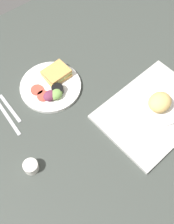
{
  "coord_description": "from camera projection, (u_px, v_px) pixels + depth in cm",
  "views": [
    {
      "loc": [
        36.45,
        45.97,
        99.23
      ],
      "look_at": [
        2.0,
        3.0,
        4.0
      ],
      "focal_mm": 43.15,
      "sensor_mm": 36.0,
      "label": 1
    }
  ],
  "objects": [
    {
      "name": "fork",
      "position": [
        10.0,
        108.0,
        1.15
      ],
      "size": [
        1.56,
        17.01,
        0.5
      ],
      "primitive_type": "cube",
      "rotation": [
        0.0,
        0.0,
        1.56
      ],
      "color": "#B7B7BC",
      "rests_on": "ground_plane"
    },
    {
      "name": "serving_tray",
      "position": [
        153.0,
        111.0,
        1.14
      ],
      "size": [
        46.78,
        35.47,
        1.6
      ],
      "primitive_type": "cube",
      "rotation": [
        0.0,
        0.0,
        0.06
      ],
      "color": "#B2B2AD",
      "rests_on": "ground_plane"
    },
    {
      "name": "ground_plane",
      "position": [
        86.0,
        111.0,
        1.17
      ],
      "size": [
        190.0,
        150.0,
        3.0
      ],
      "primitive_type": "cube",
      "color": "#383D38"
    },
    {
      "name": "bread_plate_near",
      "position": [
        159.0,
        104.0,
        1.11
      ],
      "size": [
        19.61,
        19.61,
        8.3
      ],
      "color": "white",
      "rests_on": "serving_tray"
    },
    {
      "name": "plate_with_salad",
      "position": [
        52.0,
        85.0,
        1.2
      ],
      "size": [
        27.24,
        27.24,
        5.4
      ],
      "color": "white",
      "rests_on": "ground_plane"
    },
    {
      "name": "espresso_cup",
      "position": [
        31.0,
        167.0,
        1.01
      ],
      "size": [
        5.6,
        5.6,
        4.0
      ],
      "primitive_type": "cylinder",
      "color": "silver",
      "rests_on": "ground_plane"
    },
    {
      "name": "knife",
      "position": [
        8.0,
        118.0,
        1.13
      ],
      "size": [
        2.17,
        19.04,
        0.5
      ],
      "primitive_type": "cube",
      "rotation": [
        0.0,
        0.0,
        1.53
      ],
      "color": "#B7B7BC",
      "rests_on": "ground_plane"
    }
  ]
}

